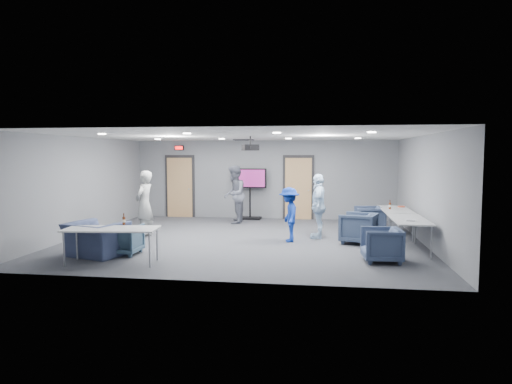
# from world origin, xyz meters

# --- Properties ---
(floor) EXTENTS (9.00, 9.00, 0.00)m
(floor) POSITION_xyz_m (0.00, 0.00, 0.00)
(floor) COLOR #3C3E45
(floor) RESTS_ON ground
(ceiling) EXTENTS (9.00, 9.00, 0.00)m
(ceiling) POSITION_xyz_m (0.00, 0.00, 2.70)
(ceiling) COLOR silver
(ceiling) RESTS_ON wall_back
(wall_back) EXTENTS (9.00, 0.02, 2.70)m
(wall_back) POSITION_xyz_m (0.00, 4.00, 1.35)
(wall_back) COLOR slate
(wall_back) RESTS_ON floor
(wall_front) EXTENTS (9.00, 0.02, 2.70)m
(wall_front) POSITION_xyz_m (0.00, -4.00, 1.35)
(wall_front) COLOR slate
(wall_front) RESTS_ON floor
(wall_left) EXTENTS (0.02, 8.00, 2.70)m
(wall_left) POSITION_xyz_m (-4.50, 0.00, 1.35)
(wall_left) COLOR slate
(wall_left) RESTS_ON floor
(wall_right) EXTENTS (0.02, 8.00, 2.70)m
(wall_right) POSITION_xyz_m (4.50, 0.00, 1.35)
(wall_right) COLOR slate
(wall_right) RESTS_ON floor
(door_left) EXTENTS (1.06, 0.17, 2.24)m
(door_left) POSITION_xyz_m (-3.00, 3.95, 1.07)
(door_left) COLOR black
(door_left) RESTS_ON wall_back
(door_right) EXTENTS (1.06, 0.17, 2.24)m
(door_right) POSITION_xyz_m (1.20, 3.95, 1.07)
(door_right) COLOR black
(door_right) RESTS_ON wall_back
(exit_sign) EXTENTS (0.32, 0.08, 0.16)m
(exit_sign) POSITION_xyz_m (-3.00, 3.93, 2.45)
(exit_sign) COLOR black
(exit_sign) RESTS_ON wall_back
(hvac_diffuser) EXTENTS (0.60, 0.60, 0.03)m
(hvac_diffuser) POSITION_xyz_m (-0.50, 2.80, 2.69)
(hvac_diffuser) COLOR black
(hvac_diffuser) RESTS_ON ceiling
(downlights) EXTENTS (6.18, 3.78, 0.02)m
(downlights) POSITION_xyz_m (0.00, 0.00, 2.68)
(downlights) COLOR white
(downlights) RESTS_ON ceiling
(person_a) EXTENTS (0.51, 0.70, 1.79)m
(person_a) POSITION_xyz_m (-2.71, -0.09, 0.90)
(person_a) COLOR #989A97
(person_a) RESTS_ON floor
(person_b) EXTENTS (0.74, 0.94, 1.87)m
(person_b) POSITION_xyz_m (-0.80, 2.71, 0.93)
(person_b) COLOR slate
(person_b) RESTS_ON floor
(person_c) EXTENTS (0.46, 1.02, 1.71)m
(person_c) POSITION_xyz_m (1.90, 0.47, 0.86)
(person_c) COLOR #C5E3FD
(person_c) RESTS_ON floor
(person_d) EXTENTS (0.68, 0.98, 1.39)m
(person_d) POSITION_xyz_m (1.17, -0.16, 0.70)
(person_d) COLOR navy
(person_d) RESTS_ON floor
(chair_right_a) EXTENTS (0.86, 0.84, 0.74)m
(chair_right_a) POSITION_xyz_m (3.35, 1.64, 0.37)
(chair_right_a) COLOR #34415B
(chair_right_a) RESTS_ON floor
(chair_right_b) EXTENTS (1.06, 1.04, 0.77)m
(chair_right_b) POSITION_xyz_m (2.90, -0.13, 0.39)
(chair_right_b) COLOR #35435C
(chair_right_b) RESTS_ON floor
(chair_right_c) EXTENTS (0.83, 0.81, 0.71)m
(chair_right_c) POSITION_xyz_m (3.21, -2.07, 0.36)
(chair_right_c) COLOR #3A4865
(chair_right_c) RESTS_ON floor
(chair_front_a) EXTENTS (0.73, 0.76, 0.68)m
(chair_front_a) POSITION_xyz_m (-2.38, -2.16, 0.34)
(chair_front_a) COLOR #3B5266
(chair_front_a) RESTS_ON floor
(chair_front_b) EXTENTS (1.40, 1.30, 0.75)m
(chair_front_b) POSITION_xyz_m (-2.90, -2.40, 0.37)
(chair_front_b) COLOR #3C4769
(chair_front_b) RESTS_ON floor
(table_right_a) EXTENTS (0.76, 1.83, 0.73)m
(table_right_a) POSITION_xyz_m (4.00, 1.14, 0.69)
(table_right_a) COLOR #B6B9BB
(table_right_a) RESTS_ON floor
(table_right_b) EXTENTS (0.78, 1.87, 0.73)m
(table_right_b) POSITION_xyz_m (4.00, -0.76, 0.69)
(table_right_b) COLOR #B6B9BB
(table_right_b) RESTS_ON floor
(table_front_left) EXTENTS (1.94, 0.99, 0.73)m
(table_front_left) POSITION_xyz_m (-2.25, -3.00, 0.69)
(table_front_left) COLOR #B6B9BB
(table_front_left) RESTS_ON floor
(bottle_front) EXTENTS (0.07, 0.07, 0.25)m
(bottle_front) POSITION_xyz_m (-2.18, -2.55, 0.82)
(bottle_front) COLOR #4E210D
(bottle_front) RESTS_ON table_front_left
(bottle_right) EXTENTS (0.07, 0.07, 0.26)m
(bottle_right) POSITION_xyz_m (3.84, 1.12, 0.82)
(bottle_right) COLOR #4E210D
(bottle_right) RESTS_ON table_right_a
(snack_box) EXTENTS (0.20, 0.16, 0.04)m
(snack_box) POSITION_xyz_m (4.22, 1.62, 0.75)
(snack_box) COLOR #DA5636
(snack_box) RESTS_ON table_right_a
(wrapper) EXTENTS (0.21, 0.16, 0.04)m
(wrapper) POSITION_xyz_m (3.96, -1.17, 0.75)
(wrapper) COLOR silver
(wrapper) RESTS_ON table_right_b
(tv_stand) EXTENTS (1.14, 0.54, 1.74)m
(tv_stand) POSITION_xyz_m (-0.45, 3.75, 0.99)
(tv_stand) COLOR black
(tv_stand) RESTS_ON floor
(projector) EXTENTS (0.49, 0.46, 0.37)m
(projector) POSITION_xyz_m (0.15, -0.03, 2.40)
(projector) COLOR black
(projector) RESTS_ON ceiling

